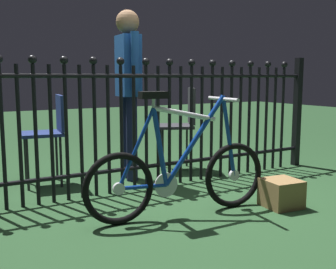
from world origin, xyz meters
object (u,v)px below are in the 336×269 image
chair_navy (49,129)px  chair_charcoal (182,120)px  bicycle (180,173)px  person_visitor (128,80)px  display_crate (281,193)px

chair_navy → chair_charcoal: size_ratio=0.94×
bicycle → person_visitor: (0.15, 1.19, 0.67)m
display_crate → bicycle: bearing=163.2°
bicycle → chair_charcoal: size_ratio=1.61×
chair_navy → display_crate: bearing=-49.5°
person_visitor → display_crate: bearing=-65.7°
bicycle → person_visitor: 1.37m
chair_charcoal → display_crate: chair_charcoal is taller
person_visitor → chair_navy: bearing=165.6°
chair_navy → person_visitor: (0.74, -0.19, 0.45)m
chair_charcoal → bicycle: bearing=-123.4°
display_crate → person_visitor: bearing=114.3°
person_visitor → display_crate: person_visitor is taller
bicycle → display_crate: bicycle is taller
chair_charcoal → chair_navy: bearing=176.1°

